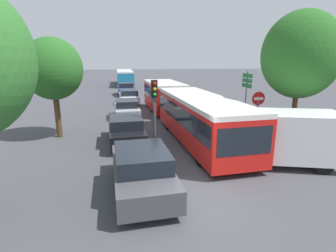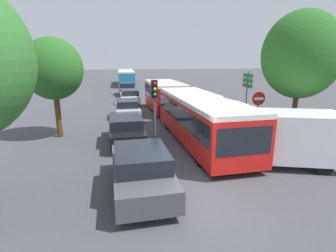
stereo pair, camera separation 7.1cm
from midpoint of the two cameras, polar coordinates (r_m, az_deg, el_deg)
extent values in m
plane|color=#47474C|center=(8.97, 3.90, -15.52)|extent=(200.00, 200.00, 0.00)
cube|color=red|center=(14.19, 6.92, 1.44)|extent=(3.13, 9.55, 2.03)
cube|color=black|center=(14.11, 6.97, 2.88)|extent=(3.13, 9.18, 0.89)
cube|color=silver|center=(13.97, 7.06, 5.89)|extent=(3.13, 9.55, 0.20)
cube|color=red|center=(22.62, -0.87, 6.47)|extent=(2.94, 6.59, 2.03)
cube|color=black|center=(22.57, -0.88, 7.39)|extent=(2.94, 6.33, 0.89)
cube|color=silver|center=(22.49, -0.88, 9.28)|extent=(2.94, 6.59, 0.20)
cylinder|color=black|center=(19.05, 1.55, 4.93)|extent=(1.93, 1.11, 1.87)
cube|color=black|center=(10.03, 16.13, -3.18)|extent=(2.22, 0.24, 1.09)
cylinder|color=black|center=(12.22, 16.39, -5.12)|extent=(0.36, 1.01, 0.99)
cylinder|color=black|center=(11.35, 6.97, -6.13)|extent=(0.36, 1.01, 0.99)
cylinder|color=black|center=(17.47, 6.73, 1.29)|extent=(0.36, 1.01, 0.99)
cylinder|color=black|center=(16.88, -0.05, 0.91)|extent=(0.36, 1.01, 0.99)
cylinder|color=black|center=(22.99, 1.73, 4.60)|extent=(0.36, 1.01, 0.99)
cylinder|color=black|center=(22.54, -3.51, 4.38)|extent=(0.36, 1.01, 0.99)
cube|color=teal|center=(45.99, -9.44, 10.39)|extent=(2.76, 11.27, 1.95)
cube|color=black|center=(45.97, -9.45, 10.83)|extent=(2.76, 10.71, 0.82)
cube|color=silver|center=(45.93, -9.49, 11.72)|extent=(2.76, 11.27, 0.20)
cylinder|color=black|center=(49.72, -10.75, 9.76)|extent=(0.32, 0.98, 0.98)
cylinder|color=black|center=(49.77, -8.32, 9.87)|extent=(0.32, 0.98, 0.98)
cylinder|color=black|center=(42.68, -10.67, 9.00)|extent=(0.32, 0.98, 0.98)
cylinder|color=black|center=(42.74, -7.83, 9.12)|extent=(0.32, 0.98, 0.98)
cube|color=#47474C|center=(9.22, -5.92, -10.24)|extent=(2.13, 4.55, 0.72)
cube|color=black|center=(8.87, -5.94, -6.80)|extent=(1.86, 2.42, 0.55)
cylinder|color=black|center=(10.59, -11.14, -8.79)|extent=(0.27, 0.69, 0.68)
cylinder|color=black|center=(10.73, -2.59, -8.20)|extent=(0.27, 0.69, 0.68)
cylinder|color=black|center=(8.06, -10.39, -16.75)|extent=(0.27, 0.69, 0.68)
cylinder|color=black|center=(8.24, 1.10, -15.73)|extent=(0.27, 0.69, 0.68)
cube|color=black|center=(14.35, -9.25, -1.33)|extent=(2.02, 4.29, 0.68)
cube|color=black|center=(14.11, -9.32, 0.91)|extent=(1.76, 2.29, 0.52)
cylinder|color=black|center=(15.70, -12.26, -1.15)|extent=(0.26, 0.65, 0.64)
cylinder|color=black|center=(15.78, -6.83, -0.84)|extent=(0.26, 0.65, 0.64)
cylinder|color=black|center=(13.13, -12.06, -4.26)|extent=(0.26, 0.65, 0.64)
cylinder|color=black|center=(13.22, -5.57, -3.87)|extent=(0.26, 0.65, 0.64)
cube|color=#B7BABF|center=(20.35, -9.07, 3.35)|extent=(1.95, 4.15, 0.66)
cube|color=black|center=(20.15, -9.12, 4.91)|extent=(1.70, 2.21, 0.50)
cylinder|color=black|center=(21.64, -11.20, 3.19)|extent=(0.25, 0.63, 0.62)
cylinder|color=black|center=(21.72, -7.38, 3.39)|extent=(0.25, 0.63, 0.62)
cylinder|color=black|center=(19.10, -10.93, 1.69)|extent=(0.25, 0.63, 0.62)
cylinder|color=black|center=(19.20, -6.62, 1.93)|extent=(0.25, 0.63, 0.62)
cube|color=white|center=(26.61, -8.54, 6.02)|extent=(1.97, 4.20, 0.66)
cube|color=black|center=(26.44, -8.57, 7.25)|extent=(1.72, 2.24, 0.51)
cylinder|color=black|center=(27.91, -10.24, 5.78)|extent=(0.25, 0.64, 0.63)
cylinder|color=black|center=(28.01, -7.24, 5.93)|extent=(0.25, 0.64, 0.63)
cylinder|color=black|center=(25.32, -9.93, 4.90)|extent=(0.25, 0.64, 0.63)
cylinder|color=black|center=(25.43, -6.63, 5.06)|extent=(0.25, 0.64, 0.63)
cube|color=#284799|center=(33.21, -9.22, 7.76)|extent=(2.11, 4.49, 0.71)
cube|color=black|center=(33.04, -9.25, 8.82)|extent=(1.84, 2.39, 0.54)
cylinder|color=black|center=(34.60, -10.66, 7.48)|extent=(0.27, 0.68, 0.67)
cylinder|color=black|center=(34.69, -8.06, 7.60)|extent=(0.27, 0.68, 0.67)
cylinder|color=black|center=(31.82, -10.44, 6.88)|extent=(0.27, 0.68, 0.67)
cylinder|color=black|center=(31.92, -7.62, 7.01)|extent=(0.27, 0.68, 0.67)
cube|color=white|center=(12.19, 24.47, -1.89)|extent=(4.50, 3.10, 2.00)
cube|color=white|center=(11.82, 12.57, -3.77)|extent=(1.41, 2.08, 1.00)
cylinder|color=black|center=(11.25, 14.84, -7.48)|extent=(0.76, 0.44, 0.72)
cylinder|color=black|center=(12.81, 13.91, -4.67)|extent=(0.76, 0.44, 0.72)
cylinder|color=black|center=(12.15, 30.58, -7.42)|extent=(0.76, 0.44, 0.72)
cylinder|color=black|center=(13.61, 27.89, -4.84)|extent=(0.76, 0.44, 0.72)
cylinder|color=#56595E|center=(13.83, -3.10, 2.93)|extent=(0.12, 0.12, 3.40)
cube|color=black|center=(13.63, -3.17, 8.08)|extent=(0.32, 0.25, 0.90)
sphere|color=red|center=(13.46, -3.10, 9.20)|extent=(0.18, 0.18, 0.18)
sphere|color=#EAAD14|center=(13.49, -3.08, 8.01)|extent=(0.18, 0.18, 0.18)
sphere|color=green|center=(13.52, -3.07, 6.84)|extent=(0.18, 0.18, 0.18)
cylinder|color=#56595E|center=(14.53, 18.54, 0.74)|extent=(0.08, 0.08, 2.40)
cylinder|color=red|center=(14.30, 18.95, 5.68)|extent=(0.70, 0.03, 0.70)
cube|color=white|center=(14.28, 18.99, 5.67)|extent=(0.50, 0.04, 0.14)
cylinder|color=#56595E|center=(19.43, 16.49, 6.05)|extent=(0.10, 0.10, 3.60)
cube|color=#197A38|center=(19.28, 16.82, 10.46)|extent=(0.07, 1.40, 0.28)
cube|color=#197A38|center=(19.30, 16.74, 9.45)|extent=(0.07, 1.40, 0.28)
cube|color=#197A38|center=(19.33, 16.67, 8.45)|extent=(0.07, 1.40, 0.28)
cylinder|color=#51381E|center=(16.38, -22.99, 2.25)|extent=(0.32, 0.32, 2.63)
ellipsoid|color=#286623|center=(16.08, -23.92, 11.31)|extent=(3.23, 3.23, 3.41)
ellipsoid|color=#1E561E|center=(16.26, -22.54, 9.65)|extent=(1.94, 1.94, 1.88)
cylinder|color=#51381E|center=(14.87, 25.45, 1.68)|extent=(0.25, 0.25, 3.06)
ellipsoid|color=#286623|center=(14.57, 26.81, 13.64)|extent=(3.70, 3.70, 4.18)
camera|label=1|loc=(0.04, -90.16, -0.04)|focal=28.00mm
camera|label=2|loc=(0.04, 89.84, 0.04)|focal=28.00mm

